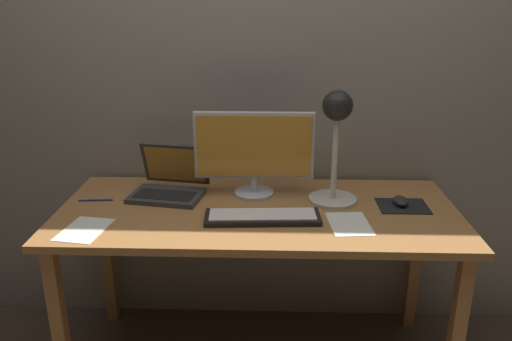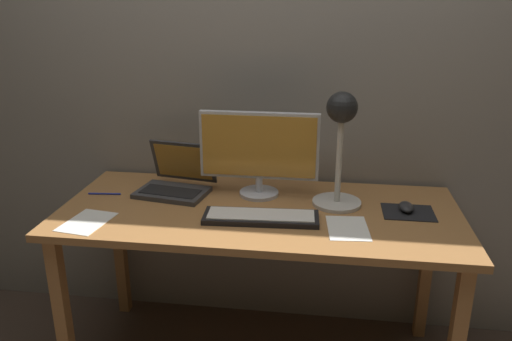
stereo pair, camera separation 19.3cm
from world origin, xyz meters
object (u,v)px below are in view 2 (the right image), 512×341
Objects in this scene: laptop at (177,177)px; desk_lamp at (341,134)px; monitor at (259,150)px; mouse at (406,207)px; pen at (105,194)px; keyboard_main at (261,217)px.

desk_lamp is at bearing -5.45° from laptop.
laptop is (-0.36, 0.01, -0.14)m from monitor.
monitor is at bearing 169.86° from desk_lamp.
laptop is at bearing 173.93° from mouse.
laptop is at bearing 174.55° from desk_lamp.
laptop is 3.47× the size of mouse.
mouse is 1.26m from pen.
keyboard_main is at bearing -80.73° from monitor.
pen is at bearing 179.76° from mouse.
monitor is at bearing 99.27° from keyboard_main.
pen is at bearing 166.93° from keyboard_main.
pen is at bearing -162.00° from laptop.
mouse is at bearing -7.64° from desk_lamp.
mouse reaches higher than pen.
mouse is at bearing -6.07° from laptop.
mouse is at bearing -0.24° from pen.
desk_lamp is at bearing 33.85° from keyboard_main.
pen is (-0.99, -0.03, -0.30)m from desk_lamp.
keyboard_main is 0.45m from desk_lamp.
monitor is at bearing -1.10° from laptop.
laptop is (-0.40, 0.26, 0.05)m from keyboard_main.
keyboard_main is 1.34× the size of laptop.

